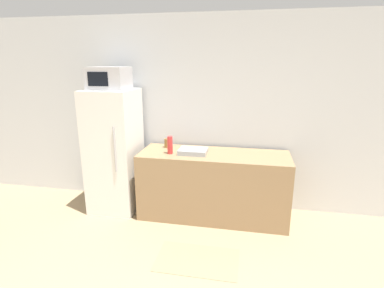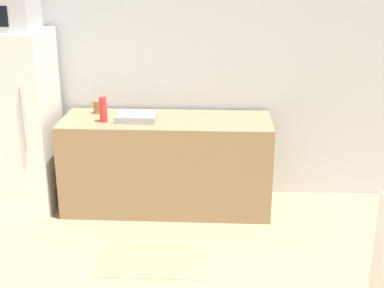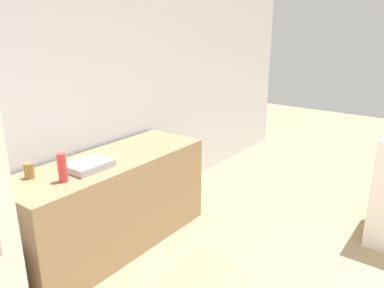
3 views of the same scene
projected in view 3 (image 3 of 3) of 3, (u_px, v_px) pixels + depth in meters
wall_back at (74, 106)px, 3.40m from camera, size 8.00×0.06×2.60m
counter at (112, 203)px, 3.46m from camera, size 1.90×0.67×0.87m
sink_basin at (89, 165)px, 3.09m from camera, size 0.36×0.27×0.06m
bottle_tall at (62, 168)px, 2.81m from camera, size 0.07×0.07×0.23m
bottle_short at (29, 171)px, 2.89m from camera, size 0.07×0.07×0.12m
kitchen_rug at (195, 286)px, 3.00m from camera, size 0.85×0.52×0.01m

